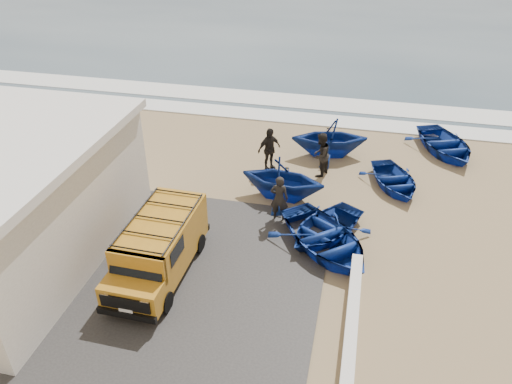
{
  "coord_description": "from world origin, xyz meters",
  "views": [
    {
      "loc": [
        4.58,
        -13.45,
        11.09
      ],
      "look_at": [
        1.04,
        2.07,
        1.2
      ],
      "focal_mm": 35.0,
      "sensor_mm": 36.0,
      "label": 1
    }
  ],
  "objects_px": {
    "van": "(159,246)",
    "fisherman_middle": "(321,155)",
    "boat_mid_left": "(283,179)",
    "fisherman_back": "(269,149)",
    "boat_mid_right": "(394,180)",
    "fisherman_front": "(279,198)",
    "boat_far_right": "(445,144)",
    "boat_near_left": "(325,239)",
    "boat_far_left": "(330,137)",
    "parapet": "(351,327)",
    "boat_near_right": "(325,228)"
  },
  "relations": [
    {
      "from": "boat_far_left",
      "to": "fisherman_front",
      "type": "bearing_deg",
      "value": -24.89
    },
    {
      "from": "boat_far_left",
      "to": "fisherman_middle",
      "type": "xyz_separation_m",
      "value": [
        -0.2,
        -1.98,
        0.07
      ]
    },
    {
      "from": "boat_near_left",
      "to": "boat_far_right",
      "type": "xyz_separation_m",
      "value": [
        4.8,
        8.81,
        -0.02
      ]
    },
    {
      "from": "boat_mid_left",
      "to": "fisherman_middle",
      "type": "height_order",
      "value": "fisherman_middle"
    },
    {
      "from": "boat_near_right",
      "to": "fisherman_front",
      "type": "bearing_deg",
      "value": -169.4
    },
    {
      "from": "boat_near_left",
      "to": "fisherman_middle",
      "type": "distance_m",
      "value": 5.37
    },
    {
      "from": "van",
      "to": "fisherman_front",
      "type": "height_order",
      "value": "van"
    },
    {
      "from": "boat_mid_left",
      "to": "fisherman_front",
      "type": "relative_size",
      "value": 1.81
    },
    {
      "from": "boat_mid_left",
      "to": "parapet",
      "type": "bearing_deg",
      "value": -147.4
    },
    {
      "from": "boat_mid_right",
      "to": "parapet",
      "type": "bearing_deg",
      "value": -119.8
    },
    {
      "from": "boat_mid_left",
      "to": "fisherman_back",
      "type": "distance_m",
      "value": 2.49
    },
    {
      "from": "boat_mid_left",
      "to": "fisherman_front",
      "type": "distance_m",
      "value": 1.57
    },
    {
      "from": "boat_far_right",
      "to": "boat_mid_right",
      "type": "bearing_deg",
      "value": -143.89
    },
    {
      "from": "boat_mid_left",
      "to": "boat_far_left",
      "type": "bearing_deg",
      "value": -12.26
    },
    {
      "from": "fisherman_front",
      "to": "fisherman_back",
      "type": "bearing_deg",
      "value": -74.59
    },
    {
      "from": "van",
      "to": "boat_near_left",
      "type": "bearing_deg",
      "value": 26.17
    },
    {
      "from": "fisherman_back",
      "to": "fisherman_front",
      "type": "bearing_deg",
      "value": -119.25
    },
    {
      "from": "boat_far_left",
      "to": "fisherman_back",
      "type": "relative_size",
      "value": 1.77
    },
    {
      "from": "parapet",
      "to": "boat_mid_left",
      "type": "xyz_separation_m",
      "value": [
        -3.24,
        6.77,
        0.63
      ]
    },
    {
      "from": "boat_far_left",
      "to": "fisherman_back",
      "type": "distance_m",
      "value": 3.17
    },
    {
      "from": "boat_near_left",
      "to": "boat_near_right",
      "type": "height_order",
      "value": "boat_near_left"
    },
    {
      "from": "boat_mid_right",
      "to": "boat_far_right",
      "type": "relative_size",
      "value": 0.82
    },
    {
      "from": "boat_far_right",
      "to": "fisherman_middle",
      "type": "relative_size",
      "value": 2.04
    },
    {
      "from": "van",
      "to": "fisherman_back",
      "type": "bearing_deg",
      "value": 76.27
    },
    {
      "from": "van",
      "to": "fisherman_front",
      "type": "xyz_separation_m",
      "value": [
        3.24,
        3.88,
        -0.14
      ]
    },
    {
      "from": "boat_far_right",
      "to": "fisherman_front",
      "type": "xyz_separation_m",
      "value": [
        -6.74,
        -7.33,
        0.52
      ]
    },
    {
      "from": "van",
      "to": "boat_near_right",
      "type": "bearing_deg",
      "value": 33.54
    },
    {
      "from": "boat_far_right",
      "to": "boat_mid_left",
      "type": "bearing_deg",
      "value": -162.2
    },
    {
      "from": "boat_near_left",
      "to": "boat_mid_left",
      "type": "bearing_deg",
      "value": 84.23
    },
    {
      "from": "van",
      "to": "boat_far_right",
      "type": "bearing_deg",
      "value": 49.61
    },
    {
      "from": "boat_far_left",
      "to": "fisherman_back",
      "type": "bearing_deg",
      "value": -63.94
    },
    {
      "from": "parapet",
      "to": "fisherman_back",
      "type": "relative_size",
      "value": 3.0
    },
    {
      "from": "fisherman_front",
      "to": "fisherman_middle",
      "type": "xyz_separation_m",
      "value": [
        1.12,
        3.79,
        0.05
      ]
    },
    {
      "from": "van",
      "to": "boat_mid_right",
      "type": "distance_m",
      "value": 10.57
    },
    {
      "from": "boat_near_left",
      "to": "fisherman_middle",
      "type": "bearing_deg",
      "value": 58.54
    },
    {
      "from": "fisherman_front",
      "to": "boat_far_right",
      "type": "bearing_deg",
      "value": -134.22
    },
    {
      "from": "boat_far_right",
      "to": "fisherman_back",
      "type": "relative_size",
      "value": 2.04
    },
    {
      "from": "boat_far_left",
      "to": "parapet",
      "type": "bearing_deg",
      "value": -2.85
    },
    {
      "from": "boat_mid_left",
      "to": "boat_far_left",
      "type": "relative_size",
      "value": 0.97
    },
    {
      "from": "boat_mid_right",
      "to": "fisherman_back",
      "type": "bearing_deg",
      "value": 154.56
    },
    {
      "from": "boat_mid_left",
      "to": "boat_far_left",
      "type": "height_order",
      "value": "boat_far_left"
    },
    {
      "from": "van",
      "to": "fisherman_middle",
      "type": "relative_size",
      "value": 2.38
    },
    {
      "from": "boat_mid_right",
      "to": "fisherman_front",
      "type": "relative_size",
      "value": 1.76
    },
    {
      "from": "parapet",
      "to": "boat_mid_left",
      "type": "height_order",
      "value": "boat_mid_left"
    },
    {
      "from": "boat_mid_left",
      "to": "fisherman_front",
      "type": "xyz_separation_m",
      "value": [
        0.15,
        -1.56,
        0.04
      ]
    },
    {
      "from": "boat_mid_right",
      "to": "boat_far_left",
      "type": "relative_size",
      "value": 0.94
    },
    {
      "from": "fisherman_middle",
      "to": "boat_far_left",
      "type": "bearing_deg",
      "value": -164.86
    },
    {
      "from": "boat_near_left",
      "to": "fisherman_front",
      "type": "height_order",
      "value": "fisherman_front"
    },
    {
      "from": "parapet",
      "to": "van",
      "type": "relative_size",
      "value": 1.26
    },
    {
      "from": "parapet",
      "to": "fisherman_middle",
      "type": "relative_size",
      "value": 3.0
    }
  ]
}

